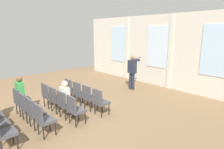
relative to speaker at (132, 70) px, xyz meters
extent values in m
plane|color=#846647|center=(0.35, -3.91, -0.98)|extent=(14.21, 14.21, 0.00)
cube|color=beige|center=(0.35, 1.55, 0.85)|extent=(10.80, 0.10, 3.67)
cube|color=silver|center=(-2.53, 1.49, 1.07)|extent=(1.24, 0.04, 2.13)
cube|color=beige|center=(-1.76, 1.50, 0.85)|extent=(0.20, 0.08, 3.67)
cube|color=silver|center=(0.35, 1.49, 1.07)|extent=(1.24, 0.04, 2.13)
cube|color=beige|center=(1.12, 1.50, 0.85)|extent=(0.20, 0.08, 3.67)
cube|color=silver|center=(3.23, 1.49, 1.07)|extent=(1.24, 0.04, 2.13)
cylinder|color=#232838|center=(-0.09, -0.02, -0.57)|extent=(0.14, 0.14, 0.83)
cylinder|color=#232838|center=(0.09, -0.02, -0.57)|extent=(0.14, 0.14, 0.83)
cube|color=#232838|center=(0.00, -0.02, 0.16)|extent=(0.42, 0.22, 0.62)
cube|color=navy|center=(0.00, 0.10, 0.23)|extent=(0.06, 0.01, 0.37)
sphere|color=#8C6647|center=(0.00, -0.01, 0.60)|extent=(0.21, 0.21, 0.21)
cylinder|color=#232838|center=(-0.24, 0.06, 0.25)|extent=(0.09, 0.28, 0.45)
cylinder|color=#232838|center=(0.16, 0.11, 0.48)|extent=(0.15, 0.36, 0.15)
cylinder|color=#232838|center=(0.11, 0.25, 0.51)|extent=(0.11, 0.34, 0.15)
sphere|color=#8C6647|center=(0.02, 0.51, 0.57)|extent=(0.10, 0.10, 0.10)
cylinder|color=black|center=(-0.29, 0.24, -0.97)|extent=(0.28, 0.28, 0.03)
cylinder|color=black|center=(-0.29, 0.24, -0.23)|extent=(0.02, 0.02, 1.45)
sphere|color=#262626|center=(-0.29, 0.24, 0.54)|extent=(0.07, 0.07, 0.07)
cylinder|color=black|center=(-0.42, -2.86, -0.78)|extent=(0.04, 0.04, 0.40)
cylinder|color=black|center=(-0.78, -2.86, -0.78)|extent=(0.04, 0.04, 0.40)
cylinder|color=black|center=(-0.42, -3.20, -0.78)|extent=(0.04, 0.04, 0.40)
cylinder|color=black|center=(-0.78, -3.20, -0.78)|extent=(0.04, 0.04, 0.40)
cube|color=#47474C|center=(-0.60, -3.03, -0.54)|extent=(0.46, 0.44, 0.08)
cube|color=#47474C|center=(-0.60, -3.22, -0.27)|extent=(0.46, 0.06, 0.46)
cylinder|color=black|center=(0.21, -2.86, -0.78)|extent=(0.04, 0.04, 0.40)
cylinder|color=black|center=(-0.15, -2.86, -0.78)|extent=(0.04, 0.04, 0.40)
cylinder|color=black|center=(0.21, -3.20, -0.78)|extent=(0.04, 0.04, 0.40)
cylinder|color=black|center=(-0.15, -3.20, -0.78)|extent=(0.04, 0.04, 0.40)
cube|color=#47474C|center=(0.03, -3.03, -0.54)|extent=(0.46, 0.44, 0.08)
cube|color=#47474C|center=(0.03, -3.22, -0.27)|extent=(0.46, 0.06, 0.46)
cylinder|color=black|center=(0.84, -2.86, -0.78)|extent=(0.04, 0.04, 0.40)
cylinder|color=black|center=(0.48, -2.86, -0.78)|extent=(0.04, 0.04, 0.40)
cylinder|color=black|center=(0.84, -3.20, -0.78)|extent=(0.04, 0.04, 0.40)
cylinder|color=black|center=(0.48, -3.20, -0.78)|extent=(0.04, 0.04, 0.40)
cube|color=#47474C|center=(0.66, -3.03, -0.54)|extent=(0.46, 0.44, 0.08)
cube|color=#47474C|center=(0.66, -3.22, -0.27)|extent=(0.46, 0.06, 0.46)
cylinder|color=black|center=(1.47, -2.86, -0.78)|extent=(0.04, 0.04, 0.40)
cylinder|color=black|center=(1.11, -2.86, -0.78)|extent=(0.04, 0.04, 0.40)
cylinder|color=black|center=(1.47, -3.20, -0.78)|extent=(0.04, 0.04, 0.40)
cylinder|color=black|center=(1.11, -3.20, -0.78)|extent=(0.04, 0.04, 0.40)
cube|color=#47474C|center=(1.29, -3.03, -0.54)|extent=(0.46, 0.44, 0.08)
cube|color=#47474C|center=(1.29, -3.22, -0.27)|extent=(0.46, 0.06, 0.46)
cylinder|color=black|center=(-0.42, -3.85, -0.78)|extent=(0.04, 0.04, 0.40)
cylinder|color=black|center=(-0.78, -3.85, -0.78)|extent=(0.04, 0.04, 0.40)
cylinder|color=black|center=(-0.42, -4.19, -0.78)|extent=(0.04, 0.04, 0.40)
cylinder|color=black|center=(-0.78, -4.19, -0.78)|extent=(0.04, 0.04, 0.40)
cube|color=#47474C|center=(-0.60, -4.02, -0.54)|extent=(0.46, 0.44, 0.08)
cube|color=#47474C|center=(-0.60, -4.21, -0.27)|extent=(0.46, 0.06, 0.46)
cylinder|color=black|center=(0.21, -3.85, -0.78)|extent=(0.04, 0.04, 0.40)
cylinder|color=black|center=(-0.15, -3.85, -0.78)|extent=(0.04, 0.04, 0.40)
cylinder|color=black|center=(0.21, -4.19, -0.78)|extent=(0.04, 0.04, 0.40)
cylinder|color=black|center=(-0.15, -4.19, -0.78)|extent=(0.04, 0.04, 0.40)
cube|color=#47474C|center=(0.03, -4.02, -0.54)|extent=(0.46, 0.44, 0.08)
cube|color=#47474C|center=(0.03, -4.21, -0.27)|extent=(0.46, 0.06, 0.46)
cylinder|color=black|center=(0.84, -3.85, -0.78)|extent=(0.04, 0.04, 0.40)
cylinder|color=black|center=(0.48, -3.85, -0.78)|extent=(0.04, 0.04, 0.40)
cylinder|color=black|center=(0.84, -4.19, -0.78)|extent=(0.04, 0.04, 0.40)
cylinder|color=black|center=(0.48, -4.19, -0.78)|extent=(0.04, 0.04, 0.40)
cube|color=#47474C|center=(0.66, -4.02, -0.54)|extent=(0.46, 0.44, 0.08)
cube|color=#47474C|center=(0.66, -4.21, -0.27)|extent=(0.46, 0.06, 0.46)
cylinder|color=#2D2D33|center=(0.57, -3.84, -0.76)|extent=(0.10, 0.10, 0.44)
cylinder|color=#2D2D33|center=(0.75, -3.84, -0.76)|extent=(0.10, 0.10, 0.44)
cube|color=#2D2D33|center=(0.66, -3.96, -0.48)|extent=(0.34, 0.36, 0.12)
cube|color=silver|center=(0.66, -4.07, -0.17)|extent=(0.36, 0.20, 0.50)
sphere|color=beige|center=(0.66, -4.05, 0.19)|extent=(0.20, 0.20, 0.20)
cylinder|color=black|center=(1.47, -3.85, -0.78)|extent=(0.04, 0.04, 0.40)
cylinder|color=black|center=(1.11, -3.85, -0.78)|extent=(0.04, 0.04, 0.40)
cylinder|color=black|center=(1.47, -4.19, -0.78)|extent=(0.04, 0.04, 0.40)
cylinder|color=black|center=(1.11, -4.19, -0.78)|extent=(0.04, 0.04, 0.40)
cube|color=#47474C|center=(1.29, -4.02, -0.54)|extent=(0.46, 0.44, 0.08)
cube|color=#47474C|center=(1.29, -4.21, -0.27)|extent=(0.46, 0.06, 0.46)
cylinder|color=black|center=(-0.42, -4.84, -0.78)|extent=(0.04, 0.04, 0.40)
cylinder|color=black|center=(-0.78, -4.84, -0.78)|extent=(0.04, 0.04, 0.40)
cylinder|color=black|center=(-0.42, -5.18, -0.78)|extent=(0.04, 0.04, 0.40)
cylinder|color=black|center=(-0.78, -5.18, -0.78)|extent=(0.04, 0.04, 0.40)
cube|color=#47474C|center=(-0.60, -5.01, -0.54)|extent=(0.46, 0.44, 0.08)
cube|color=#47474C|center=(-0.60, -5.20, -0.27)|extent=(0.46, 0.06, 0.46)
cylinder|color=#2D2D33|center=(-0.69, -4.83, -0.76)|extent=(0.10, 0.10, 0.44)
cylinder|color=#2D2D33|center=(-0.51, -4.83, -0.76)|extent=(0.10, 0.10, 0.44)
cube|color=#2D2D33|center=(-0.60, -4.95, -0.48)|extent=(0.34, 0.36, 0.12)
cube|color=green|center=(-0.60, -5.06, -0.12)|extent=(0.36, 0.20, 0.60)
sphere|color=brown|center=(-0.60, -5.04, 0.29)|extent=(0.20, 0.20, 0.20)
cylinder|color=black|center=(0.21, -4.84, -0.78)|extent=(0.04, 0.04, 0.40)
cylinder|color=black|center=(-0.15, -4.84, -0.78)|extent=(0.04, 0.04, 0.40)
cylinder|color=black|center=(0.21, -5.18, -0.78)|extent=(0.04, 0.04, 0.40)
cylinder|color=black|center=(-0.15, -5.18, -0.78)|extent=(0.04, 0.04, 0.40)
cube|color=#47474C|center=(0.03, -5.01, -0.54)|extent=(0.46, 0.44, 0.08)
cube|color=#47474C|center=(0.03, -5.20, -0.27)|extent=(0.46, 0.06, 0.46)
cylinder|color=black|center=(0.84, -4.84, -0.78)|extent=(0.04, 0.04, 0.40)
cylinder|color=black|center=(0.48, -4.84, -0.78)|extent=(0.04, 0.04, 0.40)
cylinder|color=black|center=(0.84, -5.18, -0.78)|extent=(0.04, 0.04, 0.40)
cylinder|color=black|center=(0.48, -5.18, -0.78)|extent=(0.04, 0.04, 0.40)
cube|color=#47474C|center=(0.66, -5.01, -0.54)|extent=(0.46, 0.44, 0.08)
cube|color=#47474C|center=(0.66, -5.20, -0.27)|extent=(0.46, 0.06, 0.46)
cylinder|color=black|center=(1.47, -4.84, -0.78)|extent=(0.04, 0.04, 0.40)
cylinder|color=black|center=(1.11, -4.84, -0.78)|extent=(0.04, 0.04, 0.40)
cylinder|color=black|center=(1.47, -5.18, -0.78)|extent=(0.04, 0.04, 0.40)
cylinder|color=black|center=(1.11, -5.18, -0.78)|extent=(0.04, 0.04, 0.40)
cube|color=#47474C|center=(1.29, -5.01, -0.54)|extent=(0.46, 0.44, 0.08)
cube|color=#47474C|center=(1.29, -5.20, -0.27)|extent=(0.46, 0.06, 0.46)
cylinder|color=black|center=(0.21, -5.83, -0.78)|extent=(0.04, 0.04, 0.40)
cylinder|color=black|center=(-0.15, -5.83, -0.78)|extent=(0.04, 0.04, 0.40)
cylinder|color=black|center=(0.84, -5.83, -0.78)|extent=(0.04, 0.04, 0.40)
cylinder|color=black|center=(0.48, -5.83, -0.78)|extent=(0.04, 0.04, 0.40)
cube|color=#47474C|center=(0.66, -6.00, -0.54)|extent=(0.46, 0.44, 0.08)
cylinder|color=black|center=(1.47, -5.83, -0.78)|extent=(0.04, 0.04, 0.40)
cylinder|color=black|center=(1.11, -5.83, -0.78)|extent=(0.04, 0.04, 0.40)
cylinder|color=black|center=(1.47, -6.17, -0.78)|extent=(0.04, 0.04, 0.40)
cube|color=#47474C|center=(1.29, -6.00, -0.54)|extent=(0.46, 0.44, 0.08)
camera|label=1|loc=(6.06, -6.93, 1.83)|focal=30.47mm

